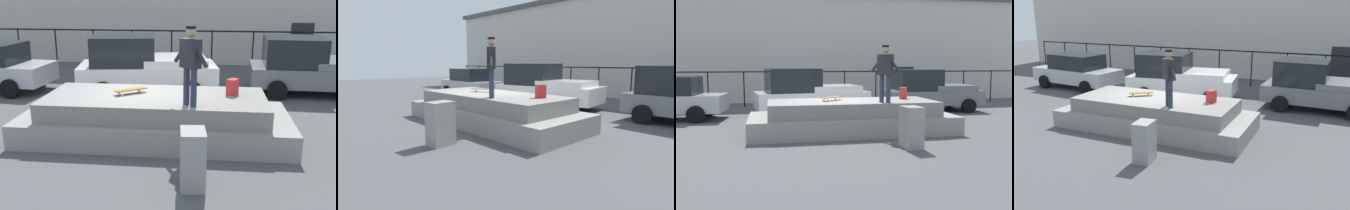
% 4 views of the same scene
% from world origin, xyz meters
% --- Properties ---
extents(ground_plane, '(60.00, 60.00, 0.00)m').
position_xyz_m(ground_plane, '(0.00, 0.00, 0.00)').
color(ground_plane, '#4C4C4F').
extents(concrete_ledge, '(6.38, 2.67, 1.00)m').
position_xyz_m(concrete_ledge, '(0.38, -0.46, 0.46)').
color(concrete_ledge, gray).
rests_on(concrete_ledge, ground_plane).
extents(skateboarder, '(0.79, 0.75, 1.71)m').
position_xyz_m(skateboarder, '(1.24, -1.19, 2.00)').
color(skateboarder, '#2D334C').
rests_on(skateboarder, concrete_ledge).
extents(skateboard, '(0.77, 0.64, 0.12)m').
position_xyz_m(skateboard, '(-0.24, -0.34, 1.11)').
color(skateboard, brown).
rests_on(skateboard, concrete_ledge).
extents(backpack, '(0.32, 0.34, 0.38)m').
position_xyz_m(backpack, '(2.21, -0.17, 1.20)').
color(backpack, red).
rests_on(backpack, concrete_ledge).
extents(car_silver_sedan_near, '(4.63, 2.38, 1.68)m').
position_xyz_m(car_silver_sedan_near, '(-6.13, 3.45, 0.86)').
color(car_silver_sedan_near, '#B7B7BC').
rests_on(car_silver_sedan_near, ground_plane).
extents(car_white_pickup_mid, '(4.83, 2.72, 1.98)m').
position_xyz_m(car_white_pickup_mid, '(-0.63, 3.54, 0.96)').
color(car_white_pickup_mid, white).
rests_on(car_white_pickup_mid, ground_plane).
extents(car_grey_pickup_far, '(4.35, 2.39, 1.91)m').
position_xyz_m(car_grey_pickup_far, '(5.03, 4.10, 0.93)').
color(car_grey_pickup_far, slate).
rests_on(car_grey_pickup_far, ground_plane).
extents(utility_box, '(0.50, 0.64, 1.08)m').
position_xyz_m(utility_box, '(1.39, -2.97, 0.54)').
color(utility_box, gray).
rests_on(utility_box, ground_plane).
extents(fence_row, '(24.06, 0.06, 1.81)m').
position_xyz_m(fence_row, '(0.00, 7.25, 1.23)').
color(fence_row, black).
rests_on(fence_row, ground_plane).
extents(warehouse_building, '(29.67, 7.98, 6.30)m').
position_xyz_m(warehouse_building, '(0.00, 12.97, 3.16)').
color(warehouse_building, beige).
rests_on(warehouse_building, ground_plane).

